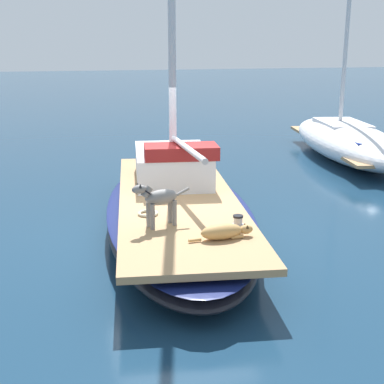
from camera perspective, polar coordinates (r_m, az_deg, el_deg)
name	(u,v)px	position (r m, az deg, el deg)	size (l,w,h in m)	color
ground_plane	(178,231)	(9.66, -1.52, -4.23)	(120.00, 120.00, 0.00)	navy
sailboat_main	(178,214)	(9.55, -1.53, -2.34)	(3.50, 7.52, 0.66)	black
cabin_house	(173,164)	(10.45, -2.06, 3.05)	(1.69, 2.40, 0.84)	silver
dog_tan	(224,231)	(7.41, 3.44, -4.24)	(0.95, 0.30, 0.22)	tan
dog_grey	(159,199)	(7.81, -3.60, -0.75)	(0.92, 0.36, 0.70)	gray
deck_winch	(238,223)	(7.81, 4.94, -3.28)	(0.16, 0.16, 0.21)	#B7B7BC
coiled_rope	(148,213)	(8.47, -4.73, -2.29)	(0.32, 0.32, 0.04)	beige
moored_boat_starboard_side	(347,140)	(16.34, 16.28, 5.39)	(3.46, 7.26, 7.76)	white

